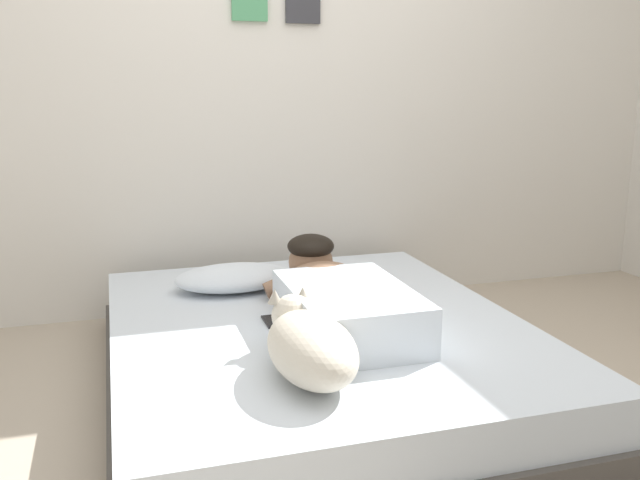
% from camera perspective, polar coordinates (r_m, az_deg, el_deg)
% --- Properties ---
extents(ground_plane, '(12.96, 12.96, 0.00)m').
position_cam_1_polar(ground_plane, '(2.49, 5.24, -15.41)').
color(ground_plane, tan).
extents(back_wall, '(4.48, 0.12, 2.50)m').
position_cam_1_polar(back_wall, '(3.67, -3.73, 14.02)').
color(back_wall, silver).
rests_on(back_wall, ground).
extents(bed, '(1.59, 1.92, 0.27)m').
position_cam_1_polar(bed, '(2.75, -0.25, -9.36)').
color(bed, '#4C4742').
rests_on(bed, ground).
extents(pillow, '(0.52, 0.32, 0.11)m').
position_cam_1_polar(pillow, '(3.10, -7.13, -3.10)').
color(pillow, silver).
rests_on(pillow, bed).
extents(person_lying, '(0.43, 0.92, 0.27)m').
position_cam_1_polar(person_lying, '(2.64, 1.42, -4.65)').
color(person_lying, silver).
rests_on(person_lying, bed).
extents(dog, '(0.26, 0.57, 0.21)m').
position_cam_1_polar(dog, '(2.18, -0.91, -8.56)').
color(dog, beige).
rests_on(dog, bed).
extents(coffee_cup, '(0.12, 0.09, 0.07)m').
position_cam_1_polar(coffee_cup, '(3.12, 1.07, -3.20)').
color(coffee_cup, '#D84C47').
rests_on(coffee_cup, bed).
extents(cell_phone, '(0.07, 0.14, 0.01)m').
position_cam_1_polar(cell_phone, '(2.68, -3.88, -6.71)').
color(cell_phone, black).
rests_on(cell_phone, bed).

